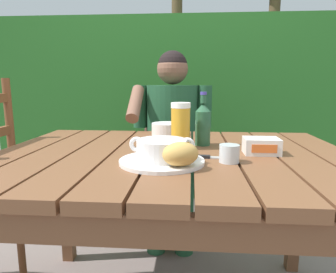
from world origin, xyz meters
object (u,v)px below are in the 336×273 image
object	(u,v)px
bread_roll	(181,154)
table_knife	(209,157)
beer_glass	(181,126)
butter_tub	(261,146)
chair_near_diner	(174,162)
serving_plate	(162,161)
soup_bowl	(162,149)
beer_bottle	(203,123)
diner_bowl	(167,129)
water_glass_small	(229,154)
person_eating	(171,132)

from	to	relation	value
bread_roll	table_knife	size ratio (longest dim) A/B	0.93
beer_glass	butter_tub	world-z (taller)	beer_glass
bread_roll	table_knife	distance (m)	0.18
chair_near_diner	table_knife	bearing A→B (deg)	-79.83
serving_plate	bread_roll	xyz separation A→B (m)	(0.06, -0.07, 0.04)
soup_bowl	beer_bottle	xyz separation A→B (m)	(0.14, 0.30, 0.05)
diner_bowl	beer_glass	bearing A→B (deg)	-76.37
soup_bowl	beer_glass	bearing A→B (deg)	77.09
serving_plate	diner_bowl	xyz separation A→B (m)	(-0.02, 0.54, 0.02)
serving_plate	water_glass_small	xyz separation A→B (m)	(0.22, 0.03, 0.02)
serving_plate	water_glass_small	distance (m)	0.22
bread_roll	beer_glass	size ratio (longest dim) A/B	0.75
chair_near_diner	butter_tub	xyz separation A→B (m)	(0.38, -0.94, 0.32)
person_eating	serving_plate	bearing A→B (deg)	-88.21
soup_bowl	beer_bottle	world-z (taller)	beer_bottle
beer_glass	table_knife	world-z (taller)	beer_glass
serving_plate	bread_roll	world-z (taller)	bread_roll
person_eating	serving_plate	size ratio (longest dim) A/B	4.34
beer_glass	soup_bowl	bearing A→B (deg)	-102.91
butter_tub	table_knife	size ratio (longest dim) A/B	0.86
beer_glass	beer_bottle	bearing A→B (deg)	38.35
bread_roll	diner_bowl	bearing A→B (deg)	98.12
serving_plate	butter_tub	xyz separation A→B (m)	(0.35, 0.16, 0.02)
chair_near_diner	beer_bottle	xyz separation A→B (m)	(0.17, -0.80, 0.38)
beer_glass	beer_bottle	distance (m)	0.11
chair_near_diner	beer_glass	size ratio (longest dim) A/B	5.28
chair_near_diner	butter_tub	distance (m)	1.06
soup_bowl	water_glass_small	size ratio (longest dim) A/B	3.24
person_eating	butter_tub	size ratio (longest dim) A/B	9.57
soup_bowl	bread_roll	distance (m)	0.10
serving_plate	diner_bowl	world-z (taller)	diner_bowl
person_eating	serving_plate	xyz separation A→B (m)	(0.03, -0.89, 0.05)
beer_bottle	chair_near_diner	bearing A→B (deg)	101.85
person_eating	table_knife	distance (m)	0.84
soup_bowl	serving_plate	bearing A→B (deg)	180.00
bread_roll	beer_glass	world-z (taller)	beer_glass
serving_plate	beer_glass	distance (m)	0.25
soup_bowl	bread_roll	world-z (taller)	soup_bowl
chair_near_diner	diner_bowl	xyz separation A→B (m)	(0.00, -0.55, 0.32)
serving_plate	water_glass_small	world-z (taller)	water_glass_small
chair_near_diner	beer_bottle	size ratio (longest dim) A/B	4.33
serving_plate	table_knife	bearing A→B (deg)	24.97
serving_plate	diner_bowl	bearing A→B (deg)	92.62
bread_roll	butter_tub	bearing A→B (deg)	38.61
person_eating	beer_glass	distance (m)	0.68
person_eating	beer_glass	world-z (taller)	person_eating
water_glass_small	diner_bowl	xyz separation A→B (m)	(-0.24, 0.52, -0.00)
chair_near_diner	beer_glass	distance (m)	0.95
beer_bottle	table_knife	xyz separation A→B (m)	(0.02, -0.22, -0.09)
soup_bowl	beer_glass	xyz separation A→B (m)	(0.05, 0.23, 0.04)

